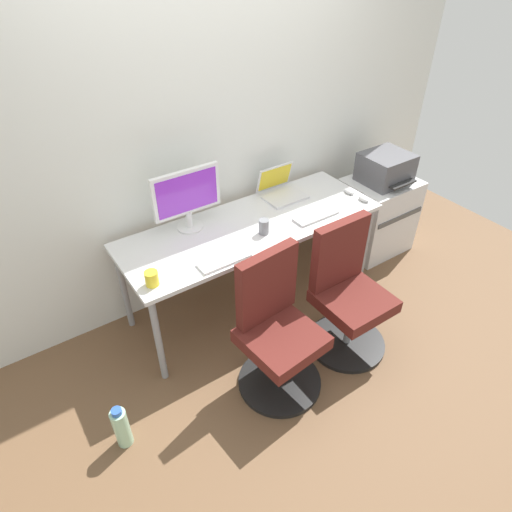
% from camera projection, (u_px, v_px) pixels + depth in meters
% --- Properties ---
extents(ground_plane, '(5.28, 5.28, 0.00)m').
position_uv_depth(ground_plane, '(252.00, 300.00, 3.56)').
color(ground_plane, brown).
extents(back_wall, '(4.40, 0.04, 2.60)m').
position_uv_depth(back_wall, '(217.00, 125.00, 3.05)').
color(back_wall, silver).
rests_on(back_wall, ground).
extents(desk, '(1.89, 0.68, 0.73)m').
position_uv_depth(desk, '(252.00, 231.00, 3.16)').
color(desk, silver).
rests_on(desk, ground).
extents(office_chair_left, '(0.54, 0.54, 0.94)m').
position_uv_depth(office_chair_left, '(276.00, 331.00, 2.72)').
color(office_chair_left, black).
rests_on(office_chair_left, ground).
extents(office_chair_right, '(0.54, 0.54, 0.94)m').
position_uv_depth(office_chair_right, '(347.00, 295.00, 2.98)').
color(office_chair_right, black).
rests_on(office_chair_right, ground).
extents(side_cabinet, '(0.57, 0.49, 0.67)m').
position_uv_depth(side_cabinet, '(376.00, 215.00, 3.95)').
color(side_cabinet, silver).
rests_on(side_cabinet, ground).
extents(printer, '(0.38, 0.40, 0.24)m').
position_uv_depth(printer, '(386.00, 168.00, 3.67)').
color(printer, '#515156').
rests_on(printer, side_cabinet).
extents(water_bottle_on_floor, '(0.09, 0.09, 0.31)m').
position_uv_depth(water_bottle_on_floor, '(121.00, 427.00, 2.51)').
color(water_bottle_on_floor, '#A5D8B2').
rests_on(water_bottle_on_floor, ground).
extents(desktop_monitor, '(0.48, 0.18, 0.43)m').
position_uv_depth(desktop_monitor, '(187.00, 196.00, 2.93)').
color(desktop_monitor, silver).
rests_on(desktop_monitor, desk).
extents(open_laptop, '(0.31, 0.28, 0.22)m').
position_uv_depth(open_laptop, '(281.00, 189.00, 3.41)').
color(open_laptop, silver).
rests_on(open_laptop, desk).
extents(keyboard_by_monitor, '(0.34, 0.12, 0.02)m').
position_uv_depth(keyboard_by_monitor, '(224.00, 260.00, 2.77)').
color(keyboard_by_monitor, silver).
rests_on(keyboard_by_monitor, desk).
extents(keyboard_by_laptop, '(0.34, 0.12, 0.02)m').
position_uv_depth(keyboard_by_laptop, '(316.00, 216.00, 3.18)').
color(keyboard_by_laptop, '#B7B7B7').
rests_on(keyboard_by_laptop, desk).
extents(mouse_by_monitor, '(0.06, 0.10, 0.03)m').
position_uv_depth(mouse_by_monitor, '(364.00, 199.00, 3.36)').
color(mouse_by_monitor, '#B7B7B7').
rests_on(mouse_by_monitor, desk).
extents(mouse_by_laptop, '(0.06, 0.10, 0.03)m').
position_uv_depth(mouse_by_laptop, '(349.00, 192.00, 3.45)').
color(mouse_by_laptop, '#B7B7B7').
rests_on(mouse_by_laptop, desk).
extents(coffee_mug, '(0.08, 0.08, 0.09)m').
position_uv_depth(coffee_mug, '(152.00, 278.00, 2.58)').
color(coffee_mug, yellow).
rests_on(coffee_mug, desk).
extents(pen_cup, '(0.07, 0.07, 0.10)m').
position_uv_depth(pen_cup, '(264.00, 227.00, 3.00)').
color(pen_cup, slate).
rests_on(pen_cup, desk).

